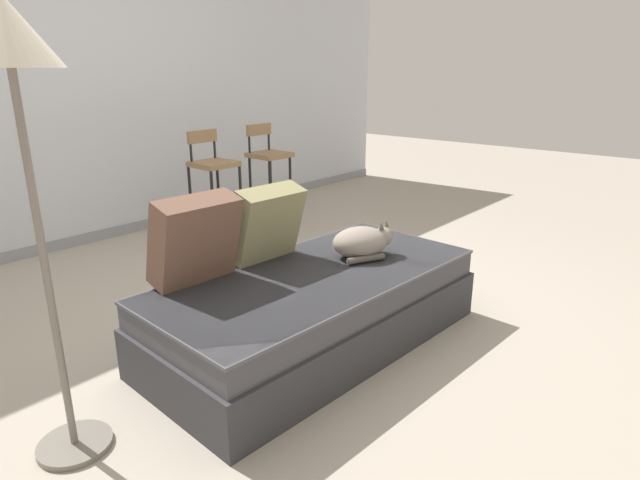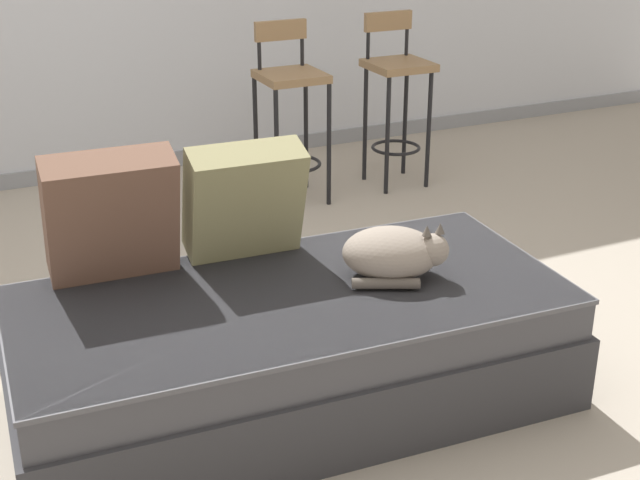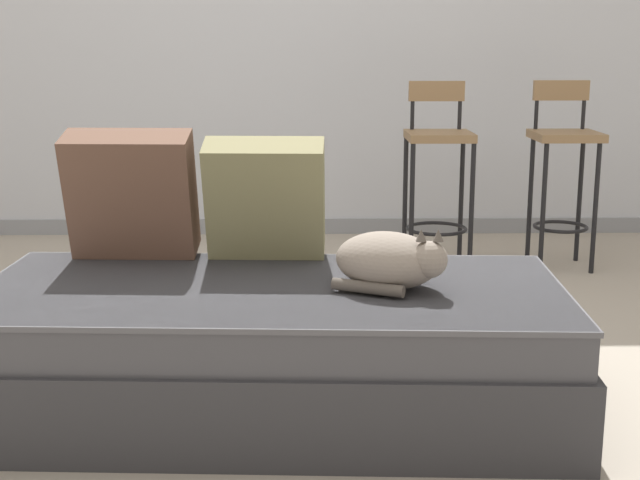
{
  "view_description": "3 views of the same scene",
  "coord_description": "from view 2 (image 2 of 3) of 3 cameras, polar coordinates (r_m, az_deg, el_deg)",
  "views": [
    {
      "loc": [
        -1.94,
        -2.1,
        1.41
      ],
      "look_at": [
        0.15,
        -0.3,
        0.52
      ],
      "focal_mm": 30.0,
      "sensor_mm": 36.0,
      "label": 1
    },
    {
      "loc": [
        -1.0,
        -2.76,
        1.69
      ],
      "look_at": [
        0.15,
        -0.3,
        0.52
      ],
      "focal_mm": 50.0,
      "sensor_mm": 36.0,
      "label": 2
    },
    {
      "loc": [
        0.1,
        -3.01,
        1.14
      ],
      "look_at": [
        0.15,
        -0.3,
        0.52
      ],
      "focal_mm": 50.0,
      "sensor_mm": 36.0,
      "label": 3
    }
  ],
  "objects": [
    {
      "name": "ground_plane",
      "position": [
        3.39,
        -4.48,
        -6.78
      ],
      "size": [
        16.0,
        16.0,
        0.0
      ],
      "primitive_type": "plane",
      "color": "#A89E8E",
      "rests_on": "ground"
    },
    {
      "name": "wall_baseboard_trim",
      "position": [
        5.32,
        -12.97,
        4.59
      ],
      "size": [
        8.0,
        0.02,
        0.09
      ],
      "primitive_type": "cube",
      "color": "gray",
      "rests_on": "ground"
    },
    {
      "name": "couch",
      "position": [
        2.96,
        -1.83,
        -6.85
      ],
      "size": [
        1.84,
        0.94,
        0.4
      ],
      "color": "#353539",
      "rests_on": "ground"
    },
    {
      "name": "throw_pillow_corner",
      "position": [
        2.96,
        -13.24,
        1.54
      ],
      "size": [
        0.43,
        0.27,
        0.44
      ],
      "color": "brown",
      "rests_on": "couch"
    },
    {
      "name": "throw_pillow_middle",
      "position": [
        3.05,
        -4.88,
        2.54
      ],
      "size": [
        0.41,
        0.27,
        0.42
      ],
      "color": "#847F56",
      "rests_on": "couch"
    },
    {
      "name": "cat",
      "position": [
        2.95,
        4.78,
        -0.84
      ],
      "size": [
        0.39,
        0.35,
        0.2
      ],
      "color": "gray",
      "rests_on": "couch"
    },
    {
      "name": "bar_stool_near_window",
      "position": [
        4.66,
        -1.92,
        8.85
      ],
      "size": [
        0.32,
        0.32,
        0.93
      ],
      "color": "black",
      "rests_on": "ground"
    },
    {
      "name": "bar_stool_by_doorway",
      "position": [
        4.93,
        4.91,
        9.78
      ],
      "size": [
        0.32,
        0.32,
        0.93
      ],
      "color": "black",
      "rests_on": "ground"
    }
  ]
}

